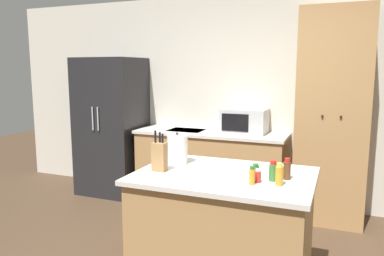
% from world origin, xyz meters
% --- Properties ---
extents(wall_back, '(7.20, 0.06, 2.60)m').
position_xyz_m(wall_back, '(0.00, 2.33, 1.30)').
color(wall_back, beige).
rests_on(wall_back, ground_plane).
extents(refrigerator, '(0.81, 0.72, 1.83)m').
position_xyz_m(refrigerator, '(-1.88, 1.95, 0.91)').
color(refrigerator, black).
rests_on(refrigerator, ground_plane).
extents(back_counter, '(1.87, 0.63, 0.92)m').
position_xyz_m(back_counter, '(-0.48, 2.01, 0.46)').
color(back_counter, '#9E7547').
rests_on(back_counter, ground_plane).
extents(pantry_cabinet, '(0.74, 0.59, 2.32)m').
position_xyz_m(pantry_cabinet, '(0.92, 2.02, 1.16)').
color(pantry_cabinet, '#9E7547').
rests_on(pantry_cabinet, ground_plane).
extents(kitchen_island, '(1.29, 0.92, 0.92)m').
position_xyz_m(kitchen_island, '(0.23, 0.27, 0.46)').
color(kitchen_island, '#9E7547').
rests_on(kitchen_island, ground_plane).
extents(microwave, '(0.53, 0.40, 0.29)m').
position_xyz_m(microwave, '(-0.08, 2.08, 1.06)').
color(microwave, '#B2B5B7').
rests_on(microwave, back_counter).
extents(knife_block, '(0.10, 0.08, 0.31)m').
position_xyz_m(knife_block, '(-0.25, 0.16, 1.03)').
color(knife_block, '#9E7547').
rests_on(knife_block, kitchen_island).
extents(spice_bottle_tall_dark, '(0.04, 0.04, 0.13)m').
position_xyz_m(spice_bottle_tall_dark, '(0.48, 0.08, 0.97)').
color(spice_bottle_tall_dark, orange).
rests_on(spice_bottle_tall_dark, kitchen_island).
extents(spice_bottle_short_red, '(0.05, 0.05, 0.15)m').
position_xyz_m(spice_bottle_short_red, '(0.68, 0.29, 0.99)').
color(spice_bottle_short_red, '#563319').
rests_on(spice_bottle_short_red, kitchen_island).
extents(spice_bottle_amber_oil, '(0.05, 0.05, 0.11)m').
position_xyz_m(spice_bottle_amber_oil, '(0.47, 0.21, 0.97)').
color(spice_bottle_amber_oil, '#337033').
rests_on(spice_bottle_amber_oil, kitchen_island).
extents(spice_bottle_green_herb, '(0.06, 0.06, 0.14)m').
position_xyz_m(spice_bottle_green_herb, '(0.59, 0.22, 0.98)').
color(spice_bottle_green_herb, '#337033').
rests_on(spice_bottle_green_herb, kitchen_island).
extents(spice_bottle_pale_salt, '(0.05, 0.05, 0.15)m').
position_xyz_m(spice_bottle_pale_salt, '(0.65, 0.13, 0.99)').
color(spice_bottle_pale_salt, orange).
rests_on(spice_bottle_pale_salt, kitchen_island).
extents(spice_bottle_orange_cap, '(0.04, 0.04, 0.09)m').
position_xyz_m(spice_bottle_orange_cap, '(0.50, 0.14, 0.96)').
color(spice_bottle_orange_cap, '#B2281E').
rests_on(spice_bottle_orange_cap, kitchen_island).
extents(kettle, '(0.17, 0.17, 0.26)m').
position_xyz_m(kettle, '(-0.22, 0.42, 1.03)').
color(kettle, white).
rests_on(kettle, kitchen_island).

